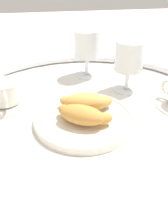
{
  "coord_description": "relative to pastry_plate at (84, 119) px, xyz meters",
  "views": [
    {
      "loc": [
        -0.08,
        -0.52,
        0.36
      ],
      "look_at": [
        -0.01,
        -0.01,
        0.03
      ],
      "focal_mm": 43.83,
      "sensor_mm": 36.0,
      "label": 1
    }
  ],
  "objects": [
    {
      "name": "juice_glass_left",
      "position": [
        0.04,
        0.25,
        0.08
      ],
      "size": [
        0.08,
        0.08,
        0.14
      ],
      "color": "white",
      "rests_on": "ground_plane"
    },
    {
      "name": "juice_glass_right",
      "position": [
        0.14,
        0.15,
        0.08
      ],
      "size": [
        0.08,
        0.08,
        0.14
      ],
      "color": "white",
      "rests_on": "ground_plane"
    },
    {
      "name": "ground_plane",
      "position": [
        0.01,
        0.01,
        -0.01
      ],
      "size": [
        2.2,
        2.2,
        0.0
      ],
      "primitive_type": "plane",
      "color": "silver"
    },
    {
      "name": "coffee_cup_far",
      "position": [
        -0.19,
        0.11,
        0.02
      ],
      "size": [
        0.14,
        0.14,
        0.06
      ],
      "color": "silver",
      "rests_on": "ground_plane"
    },
    {
      "name": "folded_napkin",
      "position": [
        0.02,
        -0.24,
        -0.01
      ],
      "size": [
        0.13,
        0.13,
        0.01
      ],
      "primitive_type": "cube",
      "rotation": [
        0.0,
        0.0,
        -0.18
      ],
      "color": "silver",
      "rests_on": "ground_plane"
    },
    {
      "name": "pastry_plate",
      "position": [
        0.0,
        0.0,
        0.0
      ],
      "size": [
        0.23,
        0.23,
        0.02
      ],
      "color": "silver",
      "rests_on": "ground_plane"
    },
    {
      "name": "table_chrome_rim",
      "position": [
        0.01,
        0.01,
        0.0
      ],
      "size": [
        0.74,
        0.74,
        0.02
      ],
      "primitive_type": "torus",
      "color": "silver",
      "rests_on": "ground_plane"
    },
    {
      "name": "croissant_small",
      "position": [
        0.01,
        0.03,
        0.03
      ],
      "size": [
        0.14,
        0.07,
        0.04
      ],
      "color": "#D6994C",
      "rests_on": "pastry_plate"
    },
    {
      "name": "croissant_large",
      "position": [
        -0.01,
        -0.02,
        0.03
      ],
      "size": [
        0.12,
        0.1,
        0.04
      ],
      "color": "#CC893D",
      "rests_on": "pastry_plate"
    }
  ]
}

